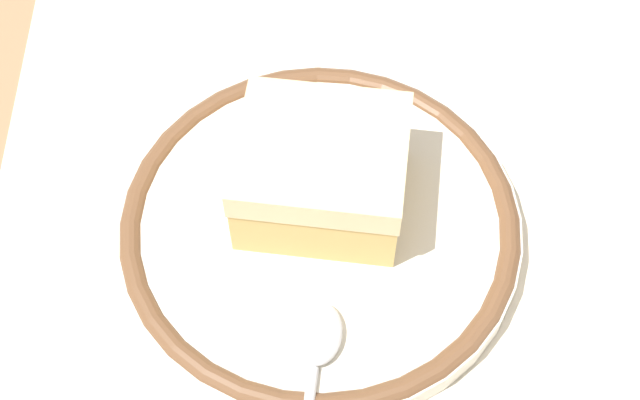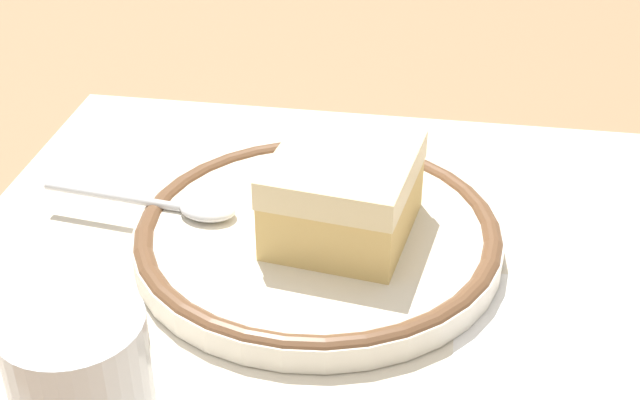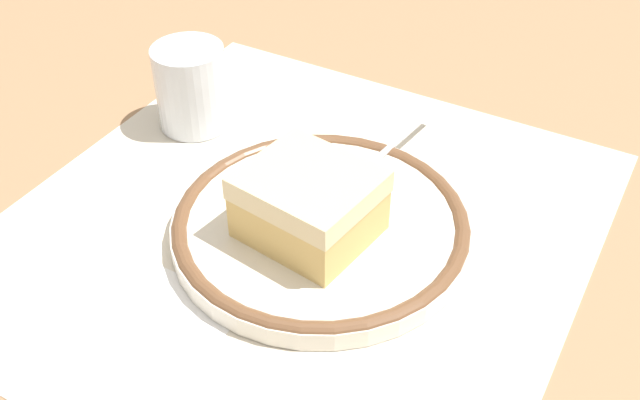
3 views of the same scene
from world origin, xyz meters
The scene contains 6 objects.
ground_plane centered at (0.00, 0.00, 0.00)m, with size 2.40×2.40×0.00m, color #9E7551.
placemat centered at (0.00, 0.00, 0.00)m, with size 0.44×0.42×0.00m, color beige.
plate centered at (0.00, -0.02, 0.01)m, with size 0.22×0.22×0.02m.
cake_slice centered at (-0.02, -0.02, 0.04)m, with size 0.09×0.10×0.05m.
spoon centered at (0.08, -0.03, 0.02)m, with size 0.13×0.03×0.01m.
napkin centered at (-0.15, 0.05, 0.00)m, with size 0.12×0.14×0.00m, color white.
Camera 1 is at (0.26, -0.03, 0.45)m, focal length 51.22 mm.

